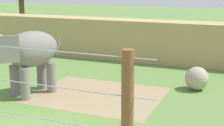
# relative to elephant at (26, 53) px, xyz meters

# --- Properties ---
(dirt_patch) EXTENTS (5.34, 4.21, 0.01)m
(dirt_patch) POSITION_rel_elephant_xyz_m (2.69, 1.12, -1.81)
(dirt_patch) COLOR #937F5B
(dirt_patch) RESTS_ON ground
(embankment_wall) EXTENTS (36.00, 1.80, 2.45)m
(embankment_wall) POSITION_rel_elephant_xyz_m (2.06, 8.29, -0.59)
(embankment_wall) COLOR tan
(embankment_wall) RESTS_ON ground
(elephant) EXTENTS (2.19, 3.53, 2.74)m
(elephant) POSITION_rel_elephant_xyz_m (0.00, 0.00, 0.00)
(elephant) COLOR gray
(elephant) RESTS_ON ground
(enrichment_ball) EXTENTS (1.04, 1.04, 1.04)m
(enrichment_ball) POSITION_rel_elephant_xyz_m (6.43, 3.46, -1.30)
(enrichment_ball) COLOR tan
(enrichment_ball) RESTS_ON ground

